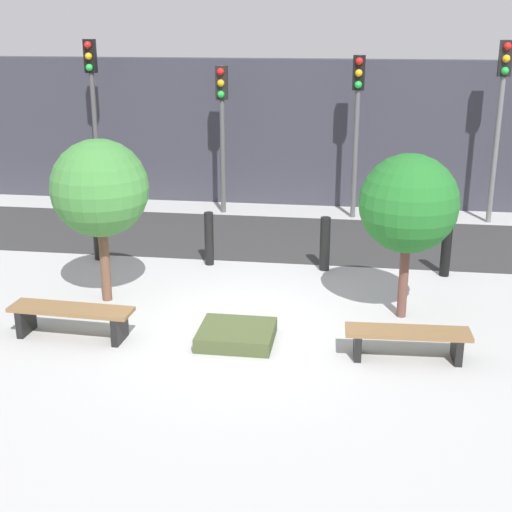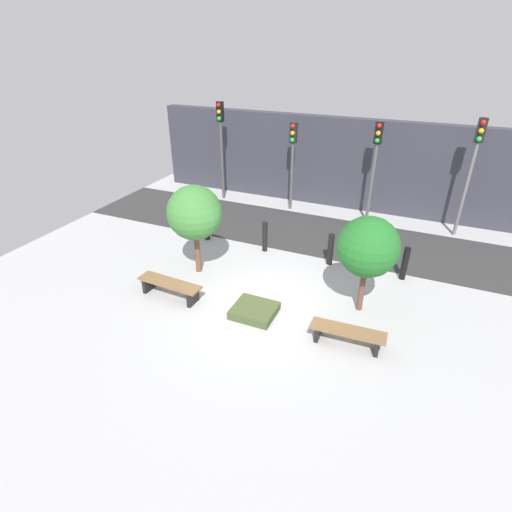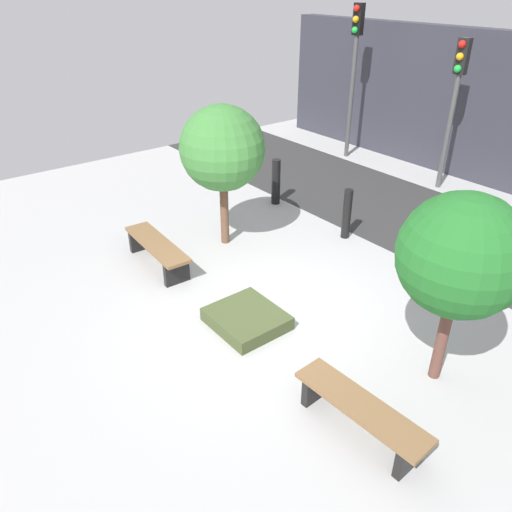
{
  "view_description": "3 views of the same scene",
  "coord_description": "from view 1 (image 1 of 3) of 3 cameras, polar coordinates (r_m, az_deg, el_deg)",
  "views": [
    {
      "loc": [
        1.68,
        -9.98,
        4.56
      ],
      "look_at": [
        0.25,
        -0.16,
        1.26
      ],
      "focal_mm": 50.0,
      "sensor_mm": 36.0,
      "label": 1
    },
    {
      "loc": [
        3.44,
        -8.18,
        6.39
      ],
      "look_at": [
        -0.28,
        0.3,
        1.31
      ],
      "focal_mm": 28.0,
      "sensor_mm": 36.0,
      "label": 2
    },
    {
      "loc": [
        5.01,
        -4.18,
        4.76
      ],
      "look_at": [
        -0.55,
        0.17,
        0.77
      ],
      "focal_mm": 35.0,
      "sensor_mm": 36.0,
      "label": 3
    }
  ],
  "objects": [
    {
      "name": "ground_plane",
      "position": [
        11.11,
        -1.17,
        -5.87
      ],
      "size": [
        18.0,
        18.0,
        0.0
      ],
      "primitive_type": "plane",
      "color": "#A9A9A9"
    },
    {
      "name": "road_strip",
      "position": [
        15.67,
        1.76,
        1.48
      ],
      "size": [
        18.0,
        3.42,
        0.01
      ],
      "primitive_type": "cube",
      "color": "#303030",
      "rests_on": "ground"
    },
    {
      "name": "building_facade",
      "position": [
        18.43,
        2.99,
        9.82
      ],
      "size": [
        16.2,
        0.5,
        3.65
      ],
      "primitive_type": "cube",
      "color": "#33333D",
      "rests_on": "ground"
    },
    {
      "name": "bench_left",
      "position": [
        11.06,
        -14.55,
        -4.64
      ],
      "size": [
        1.89,
        0.56,
        0.48
      ],
      "rotation": [
        0.0,
        0.0,
        -0.05
      ],
      "color": "black",
      "rests_on": "ground"
    },
    {
      "name": "bench_right",
      "position": [
        10.29,
        12.02,
        -6.43
      ],
      "size": [
        1.76,
        0.53,
        0.43
      ],
      "rotation": [
        0.0,
        0.0,
        0.05
      ],
      "color": "black",
      "rests_on": "ground"
    },
    {
      "name": "planter_bed",
      "position": [
        10.66,
        -1.57,
        -6.31
      ],
      "size": [
        1.11,
        1.0,
        0.22
      ],
      "primitive_type": "cube",
      "color": "#414C2A",
      "rests_on": "ground"
    },
    {
      "name": "tree_behind_left_bench",
      "position": [
        11.92,
        -12.4,
        5.27
      ],
      "size": [
        1.6,
        1.6,
        2.76
      ],
      "color": "brown",
      "rests_on": "ground"
    },
    {
      "name": "tree_behind_right_bench",
      "position": [
        11.22,
        12.12,
        4.08
      ],
      "size": [
        1.54,
        1.54,
        2.65
      ],
      "color": "brown",
      "rests_on": "ground"
    },
    {
      "name": "bollard_far_left",
      "position": [
        14.46,
        -12.51,
        1.79
      ],
      "size": [
        0.21,
        0.21,
        1.07
      ],
      "primitive_type": "cylinder",
      "color": "black",
      "rests_on": "ground"
    },
    {
      "name": "bollard_left",
      "position": [
        13.85,
        -3.77,
        1.39
      ],
      "size": [
        0.18,
        0.18,
        1.05
      ],
      "primitive_type": "cylinder",
      "color": "black",
      "rests_on": "ground"
    },
    {
      "name": "bollard_center",
      "position": [
        13.57,
        5.54,
        0.97
      ],
      "size": [
        0.19,
        0.19,
        1.04
      ],
      "primitive_type": "cylinder",
      "color": "black",
      "rests_on": "ground"
    },
    {
      "name": "bollard_right",
      "position": [
        13.67,
        14.97,
        0.54
      ],
      "size": [
        0.19,
        0.19,
        1.04
      ],
      "primitive_type": "cylinder",
      "color": "black",
      "rests_on": "ground"
    },
    {
      "name": "traffic_light_west",
      "position": [
        18.18,
        -12.93,
        12.45
      ],
      "size": [
        0.28,
        0.27,
        4.12
      ],
      "color": "#484848",
      "rests_on": "ground"
    },
    {
      "name": "traffic_light_mid_west",
      "position": [
        17.34,
        -2.74,
        11.37
      ],
      "size": [
        0.28,
        0.27,
        3.54
      ],
      "color": "#4D4D4D",
      "rests_on": "ground"
    },
    {
      "name": "traffic_light_mid_east",
      "position": [
        17.01,
        8.1,
        11.65
      ],
      "size": [
        0.28,
        0.27,
        3.8
      ],
      "color": "#535353",
      "rests_on": "ground"
    },
    {
      "name": "traffic_light_east",
      "position": [
        17.27,
        19.01,
        11.67
      ],
      "size": [
        0.28,
        0.27,
        4.14
      ],
      "color": "slate",
      "rests_on": "ground"
    }
  ]
}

